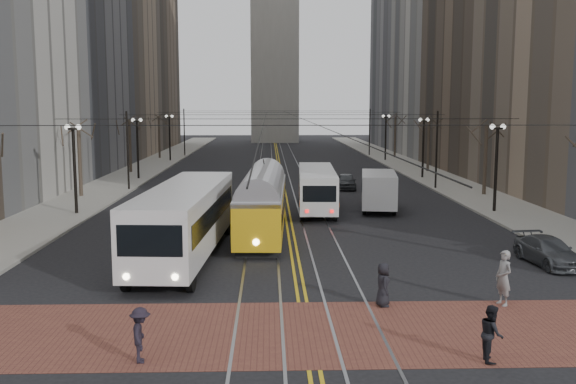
{
  "coord_description": "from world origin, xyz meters",
  "views": [
    {
      "loc": [
        -1.21,
        -23.42,
        7.09
      ],
      "look_at": [
        -0.3,
        6.7,
        3.0
      ],
      "focal_mm": 40.0,
      "sensor_mm": 36.0,
      "label": 1
    }
  ],
  "objects": [
    {
      "name": "lamp_posts",
      "position": [
        -0.0,
        28.75,
        2.8
      ],
      "size": [
        27.6,
        57.2,
        5.6
      ],
      "color": "black",
      "rests_on": "ground"
    },
    {
      "name": "crosswalk_band",
      "position": [
        0.0,
        -4.0,
        0.01
      ],
      "size": [
        25.0,
        6.0,
        0.01
      ],
      "primitive_type": "cube",
      "color": "brown",
      "rests_on": "ground"
    },
    {
      "name": "sidewalk_right",
      "position": [
        15.0,
        45.0,
        0.07
      ],
      "size": [
        5.0,
        140.0,
        0.15
      ],
      "primitive_type": "cube",
      "color": "gray",
      "rests_on": "ground"
    },
    {
      "name": "centre_lines",
      "position": [
        0.0,
        45.0,
        0.01
      ],
      "size": [
        0.42,
        130.0,
        0.01
      ],
      "primitive_type": "cube",
      "color": "gold",
      "rests_on": "ground"
    },
    {
      "name": "building_left_far",
      "position": [
        -25.5,
        86.0,
        20.0
      ],
      "size": [
        16.0,
        20.0,
        40.0
      ],
      "primitive_type": "cube",
      "color": "brown",
      "rests_on": "ground"
    },
    {
      "name": "sidewalk_left",
      "position": [
        -15.0,
        45.0,
        0.07
      ],
      "size": [
        5.0,
        140.0,
        0.15
      ],
      "primitive_type": "cube",
      "color": "gray",
      "rests_on": "ground"
    },
    {
      "name": "pedestrian_b",
      "position": [
        7.13,
        -1.5,
        1.0
      ],
      "size": [
        0.67,
        0.83,
        1.98
      ],
      "primitive_type": "imported",
      "rotation": [
        0.0,
        0.0,
        5.01
      ],
      "color": "gray",
      "rests_on": "crosswalk_band"
    },
    {
      "name": "ground",
      "position": [
        0.0,
        0.0,
        0.0
      ],
      "size": [
        260.0,
        260.0,
        0.0
      ],
      "primitive_type": "plane",
      "color": "black",
      "rests_on": "ground"
    },
    {
      "name": "street_trees",
      "position": [
        0.0,
        35.25,
        2.8
      ],
      "size": [
        31.68,
        53.28,
        5.6
      ],
      "color": "#382D23",
      "rests_on": "ground"
    },
    {
      "name": "pedestrian_d",
      "position": [
        -4.78,
        -6.28,
        0.79
      ],
      "size": [
        0.72,
        1.08,
        1.55
      ],
      "primitive_type": "imported",
      "rotation": [
        0.0,
        0.0,
        1.72
      ],
      "color": "black",
      "rests_on": "crosswalk_band"
    },
    {
      "name": "streetcar_rails",
      "position": [
        0.0,
        45.0,
        0.0
      ],
      "size": [
        4.8,
        130.0,
        0.02
      ],
      "primitive_type": "cube",
      "color": "gray",
      "rests_on": "ground"
    },
    {
      "name": "transit_bus",
      "position": [
        -5.1,
        6.06,
        1.68
      ],
      "size": [
        3.62,
        13.56,
        3.35
      ],
      "primitive_type": "cube",
      "rotation": [
        0.0,
        0.0,
        -0.06
      ],
      "color": "silver",
      "rests_on": "ground"
    },
    {
      "name": "pedestrian_a",
      "position": [
        2.82,
        -1.5,
        0.8
      ],
      "size": [
        0.51,
        0.77,
        1.57
      ],
      "primitive_type": "imported",
      "rotation": [
        0.0,
        0.0,
        1.56
      ],
      "color": "black",
      "rests_on": "crosswalk_band"
    },
    {
      "name": "cargo_van",
      "position": [
        6.2,
        19.2,
        1.28
      ],
      "size": [
        3.04,
        6.07,
        2.57
      ],
      "primitive_type": "cube",
      "rotation": [
        0.0,
        0.0,
        -0.14
      ],
      "color": "silver",
      "rests_on": "ground"
    },
    {
      "name": "building_right_mid",
      "position": [
        25.5,
        46.0,
        17.0
      ],
      "size": [
        16.0,
        20.0,
        34.0
      ],
      "primitive_type": "cube",
      "color": "brown",
      "rests_on": "ground"
    },
    {
      "name": "building_right_far",
      "position": [
        25.5,
        86.0,
        20.0
      ],
      "size": [
        16.0,
        20.0,
        40.0
      ],
      "primitive_type": "cube",
      "color": "slate",
      "rests_on": "ground"
    },
    {
      "name": "building_left_mid",
      "position": [
        -25.5,
        46.0,
        17.0
      ],
      "size": [
        16.0,
        20.0,
        34.0
      ],
      "primitive_type": "cube",
      "color": "slate",
      "rests_on": "ground"
    },
    {
      "name": "sedan_grey",
      "position": [
        5.39,
        30.55,
        0.66
      ],
      "size": [
        1.9,
        4.01,
        1.33
      ],
      "primitive_type": "imported",
      "rotation": [
        0.0,
        0.0,
        -0.09
      ],
      "color": "#383C3F",
      "rests_on": "ground"
    },
    {
      "name": "pedestrian_c",
      "position": [
        4.96,
        -6.5,
        0.81
      ],
      "size": [
        0.7,
        0.85,
        1.6
      ],
      "primitive_type": "imported",
      "rotation": [
        0.0,
        0.0,
        1.44
      ],
      "color": "black",
      "rests_on": "crosswalk_band"
    },
    {
      "name": "trolley_wires",
      "position": [
        0.0,
        34.83,
        3.77
      ],
      "size": [
        25.96,
        120.0,
        6.6
      ],
      "color": "black",
      "rests_on": "ground"
    },
    {
      "name": "sedan_parked",
      "position": [
        11.29,
        4.26,
        0.61
      ],
      "size": [
        2.14,
        4.36,
        1.22
      ],
      "primitive_type": "imported",
      "rotation": [
        0.0,
        0.0,
        0.1
      ],
      "color": "#44484C",
      "rests_on": "ground"
    },
    {
      "name": "streetcar",
      "position": [
        -1.55,
        11.41,
        1.45
      ],
      "size": [
        2.8,
        12.43,
        2.91
      ],
      "primitive_type": "cube",
      "rotation": [
        0.0,
        0.0,
        -0.04
      ],
      "color": "gold",
      "rests_on": "ground"
    },
    {
      "name": "rear_bus",
      "position": [
        2.03,
        19.53,
        1.4
      ],
      "size": [
        2.8,
        10.81,
        2.79
      ],
      "primitive_type": "cube",
      "rotation": [
        0.0,
        0.0,
        -0.04
      ],
      "color": "silver",
      "rests_on": "ground"
    }
  ]
}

